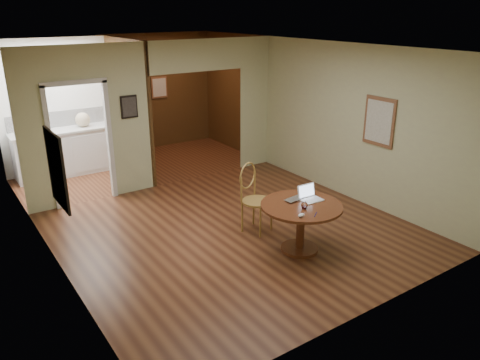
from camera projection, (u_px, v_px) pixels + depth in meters
floor at (236, 232)px, 7.19m from camera, size 5.00×5.00×0.00m
room_shell at (124, 117)px, 8.89m from camera, size 5.20×7.50×5.00m
dining_table at (301, 217)px, 6.47m from camera, size 1.13×1.13×0.71m
chair at (253, 194)px, 7.07m from camera, size 0.59×0.59×1.08m
open_laptop at (309, 195)px, 6.57m from camera, size 0.30×0.26×0.21m
closed_laptop at (298, 200)px, 6.53m from camera, size 0.36×0.26×0.03m
mouse at (301, 215)px, 6.03m from camera, size 0.12×0.08×0.04m
wine_glass at (304, 205)px, 6.26m from camera, size 0.09×0.09×0.10m
pen at (316, 214)px, 6.10m from camera, size 0.12×0.09×0.01m
kitchen_cabinet at (67, 152)px, 9.55m from camera, size 2.06×0.60×0.94m
grocery_bag at (83, 120)px, 9.55m from camera, size 0.35×0.32×0.29m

